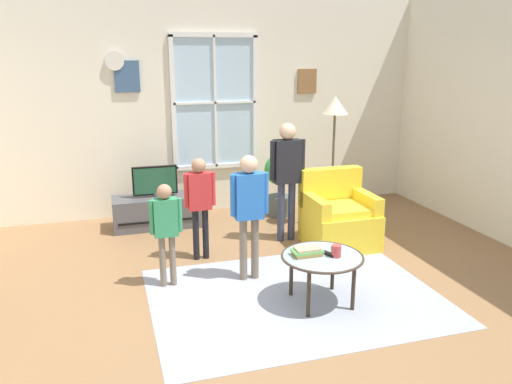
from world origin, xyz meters
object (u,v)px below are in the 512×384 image
Objects in this scene: television at (155,181)px; potted_plant_by_window at (279,181)px; armchair at (338,218)px; tv_stand at (157,211)px; cup at (336,251)px; person_green_shirt at (166,223)px; coffee_table at (322,259)px; book_stack at (307,252)px; floor_lamp at (335,118)px; remote_near_books at (335,250)px; person_blue_shirt at (249,203)px; remote_near_cup at (329,254)px; person_red_shirt at (200,197)px; person_black_shirt at (287,168)px.

television is 1.69m from potted_plant_by_window.
tv_stand is at bearing 147.31° from armchair.
person_green_shirt is at bearing 150.05° from cup.
book_stack is at bearing 158.19° from coffee_table.
floor_lamp is (2.18, -0.62, 0.79)m from television.
television is 0.77× the size of coffee_table.
person_blue_shirt reaches higher than remote_near_books.
person_green_shirt is (-2.06, -0.54, 0.31)m from armchair.
person_green_shirt reaches higher than remote_near_cup.
book_stack is (1.07, -2.50, -0.13)m from television.
floor_lamp is at bearing 59.41° from book_stack.
floor_lamp is (1.11, 1.88, 0.92)m from book_stack.
floor_lamp is (2.26, 1.19, 0.77)m from person_green_shirt.
person_red_shirt is (-0.91, 1.33, 0.24)m from remote_near_cup.
remote_near_cup is (-0.10, -0.08, 0.00)m from remote_near_books.
potted_plant_by_window reaches higher than remote_near_books.
coffee_table is at bearing -98.67° from person_black_shirt.
floor_lamp is at bearing 72.18° from armchair.
person_red_shirt is at bearing 122.60° from coffee_table.
floor_lamp is at bearing 65.95° from remote_near_books.
potted_plant_by_window reaches higher than television.
person_blue_shirt is (-0.36, 0.62, 0.30)m from book_stack.
person_blue_shirt is 1.18m from person_black_shirt.
tv_stand is 2.35m from armchair.
armchair reaches higher than tv_stand.
potted_plant_by_window is at bearing 128.30° from floor_lamp.
person_black_shirt is at bearing 85.28° from cup.
floor_lamp is (1.47, 1.26, 0.62)m from person_blue_shirt.
person_blue_shirt is 0.89× the size of person_black_shirt.
person_green_shirt is (-0.08, -1.81, 0.44)m from tv_stand.
person_black_shirt is at bearing -104.38° from potted_plant_by_window.
armchair is 1.18× the size of coffee_table.
television is 2.73m from book_stack.
person_blue_shirt is at bearing 136.96° from remote_near_books.
armchair is at bearing -29.99° from person_black_shirt.
book_stack is at bearing 155.95° from cup.
book_stack is at bearing -66.85° from tv_stand.
television is at bearing 116.19° from remote_near_cup.
floor_lamp is (0.83, 1.86, 0.94)m from remote_near_books.
television is 2.02m from person_blue_shirt.
cup is 0.11× the size of person_green_shirt.
potted_plant_by_window reaches higher than remote_near_cup.
person_black_shirt reaches higher than person_green_shirt.
floor_lamp is at bearing 27.63° from person_green_shirt.
armchair reaches higher than potted_plant_by_window.
floor_lamp reaches higher than coffee_table.
tv_stand is 1.71m from potted_plant_by_window.
book_stack is 0.31× the size of potted_plant_by_window.
armchair is 0.52× the size of floor_lamp.
coffee_table is 2.38m from floor_lamp.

